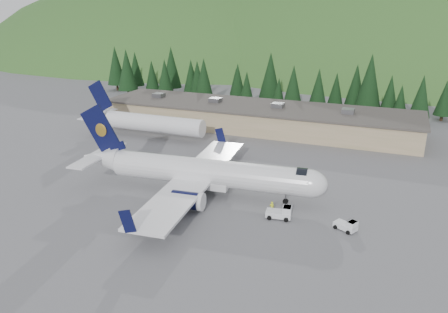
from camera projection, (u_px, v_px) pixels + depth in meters
ground at (209, 194)px, 64.50m from camera, size 600.00×600.00×0.00m
airliner at (201, 173)px, 63.70m from camera, size 37.83×35.53×12.55m
second_airliner at (142, 122)px, 91.44m from camera, size 27.50×11.00×10.05m
baggage_tug_a at (281, 213)px, 57.06m from camera, size 3.47×2.34×1.75m
baggage_tug_b at (347, 226)px, 53.98m from camera, size 3.11×2.58×1.48m
terminal_building at (256, 116)px, 98.70m from camera, size 71.00×17.00×6.10m
ramp_worker at (272, 207)px, 58.55m from camera, size 0.68×0.53×1.65m
tree_line at (268, 80)px, 118.37m from camera, size 115.38×17.77×13.99m
hills at (437, 203)px, 254.80m from camera, size 614.00×330.00×300.00m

